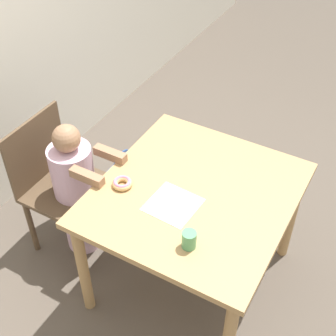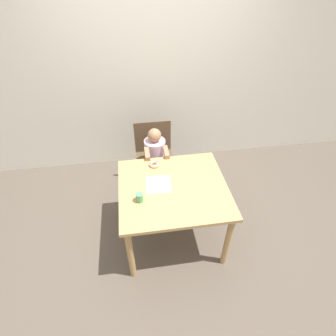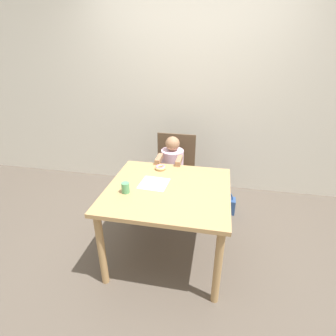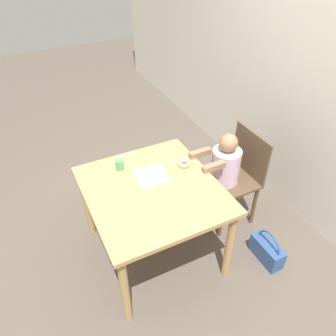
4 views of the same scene
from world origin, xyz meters
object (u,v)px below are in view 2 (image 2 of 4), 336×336
Objects in this scene: handbag at (198,175)px; cup at (140,197)px; chair at (154,156)px; child_figure at (156,162)px; donut at (154,164)px.

cup reaches higher than handbag.
cup is at bearing -103.21° from chair.
chair is at bearing 90.00° from child_figure.
chair is 8.35× the size of donut.
cup is (-0.18, -0.48, 0.03)m from donut.
handbag is (0.59, -0.04, -0.37)m from chair.
child_figure is 3.03× the size of handbag.
handbag is at bearing 49.21° from cup.
chair is 0.94× the size of child_figure.
handbag is at bearing -3.58° from chair.
cup is (-0.23, -0.86, 0.31)m from child_figure.
handbag is at bearing 8.53° from child_figure.
cup is at bearing -130.79° from handbag.
child_figure is 8.84× the size of donut.
donut is at bearing -143.71° from handbag.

